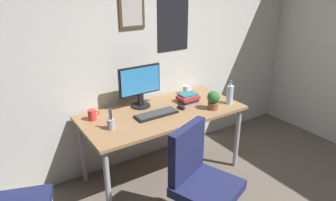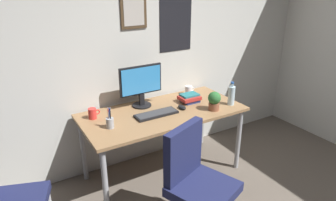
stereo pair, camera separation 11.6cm
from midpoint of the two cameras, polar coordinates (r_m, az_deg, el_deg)
wall_back at (r=3.33m, az=-2.43°, el=10.07°), size 4.40×0.10×2.60m
desk at (r=3.09m, az=0.13°, el=-3.25°), size 1.64×0.78×0.74m
office_chair at (r=2.48m, az=6.57°, el=-14.39°), size 0.59×0.60×0.95m
side_chair at (r=2.57m, az=-27.16°, el=-16.27°), size 0.54×0.53×0.88m
monitor at (r=3.10m, az=-4.05°, el=3.06°), size 0.46×0.20×0.43m
keyboard at (r=2.97m, az=-1.09°, el=-2.55°), size 0.43×0.15×0.03m
computer_mouse at (r=3.11m, az=3.74°, el=-1.28°), size 0.06×0.11×0.04m
water_bottle at (r=3.26m, az=12.88°, el=0.98°), size 0.07×0.07×0.25m
coffee_mug_near at (r=3.49m, az=4.85°, el=1.94°), size 0.12×0.08×0.10m
coffee_mug_far at (r=2.96m, az=-12.94°, el=-2.41°), size 0.12×0.08×0.10m
potted_plant at (r=3.09m, az=9.77°, el=0.04°), size 0.13×0.13×0.20m
pen_cup at (r=2.74m, az=-9.70°, el=-4.11°), size 0.07×0.07×0.20m
book_stack_left at (r=3.28m, az=5.11°, el=0.44°), size 0.22×0.17×0.09m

